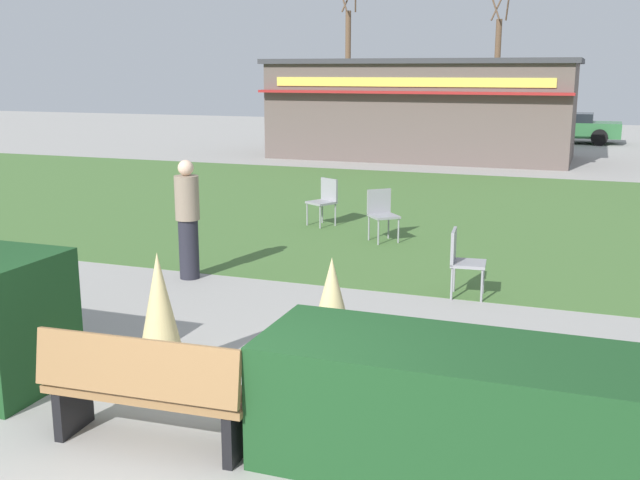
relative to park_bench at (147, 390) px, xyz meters
The scene contains 14 objects.
lawn_patch 10.77m from the park_bench, 86.58° to the left, with size 36.00×12.00×0.01m, color #446B33.
park_bench is the anchor object (origin of this frame).
hedge_right 2.27m from the park_bench, 12.25° to the left, with size 2.73×1.10×0.96m, color #19421E.
ornamental_grass_behind_left 1.36m from the park_bench, 117.30° to the left, with size 0.53×0.53×1.25m, color #D1BC7F.
ornamental_grass_behind_right 1.79m from the park_bench, 55.68° to the left, with size 0.65×0.65×1.28m, color #D1BC7F.
food_kiosk 20.91m from the park_bench, 96.69° to the left, with size 10.03×4.93×3.25m.
cafe_chair_west 7.74m from the park_bench, 91.92° to the left, with size 0.62×0.62×0.89m.
cafe_chair_east 5.15m from the park_bench, 71.87° to the left, with size 0.48×0.48×0.89m.
cafe_chair_center 8.82m from the park_bench, 100.67° to the left, with size 0.60×0.60×0.89m.
person_strolling 4.99m from the park_bench, 115.99° to the left, with size 0.34×0.34×1.69m.
parked_car_west_slot 28.10m from the park_bench, 96.64° to the left, with size 4.25×2.16×1.20m.
parked_car_center_slot 27.98m from the park_bench, 86.06° to the left, with size 4.22×2.09×1.20m.
tree_right_bg 33.89m from the park_bench, 105.35° to the left, with size 0.91×0.96×6.84m.
tree_center_bg 32.61m from the park_bench, 92.67° to the left, with size 0.91×0.96×6.28m.
Camera 1 is at (2.48, -4.22, 2.90)m, focal length 42.33 mm.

